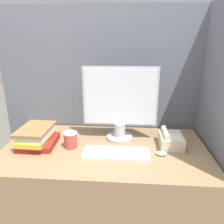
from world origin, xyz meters
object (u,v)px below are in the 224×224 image
keyboard (116,154)px  coffee_cup (71,140)px  desk_telephone (170,140)px  monitor (120,105)px  book_stack (37,137)px  mouse (161,153)px

keyboard → coffee_cup: (-0.32, 0.08, 0.05)m
keyboard → desk_telephone: (0.36, 0.15, 0.04)m
monitor → book_stack: monitor is taller
mouse → coffee_cup: coffee_cup is taller
monitor → coffee_cup: monitor is taller
monitor → desk_telephone: 0.42m
coffee_cup → mouse: bearing=-5.9°
coffee_cup → book_stack: bearing=177.9°
monitor → book_stack: 0.61m
book_stack → coffee_cup: bearing=-2.1°
monitor → mouse: size_ratio=7.72×
mouse → coffee_cup: bearing=174.1°
mouse → book_stack: size_ratio=0.23×
mouse → coffee_cup: (-0.60, 0.06, 0.04)m
monitor → book_stack: (-0.56, -0.16, -0.20)m
monitor → desk_telephone: monitor is taller
monitor → keyboard: monitor is taller
mouse → desk_telephone: 0.15m
monitor → coffee_cup: 0.42m
mouse → desk_telephone: (0.08, 0.13, 0.03)m
keyboard → mouse: mouse is taller
monitor → mouse: monitor is taller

